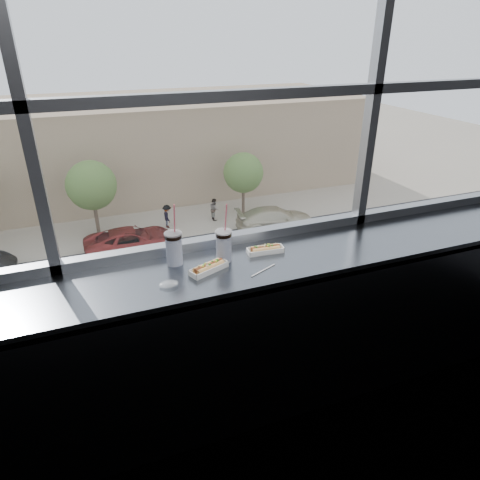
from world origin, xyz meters
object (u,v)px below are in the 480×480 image
object	(u,v)px
tree_right	(243,173)
wrapper	(169,284)
car_far_c	(275,215)
loose_straw	(263,270)
car_near_d	(282,277)
soda_cup_right	(224,244)
car_near_e	(379,256)
pedestrian_c	(167,214)
tree_center	(91,185)
soda_cup_left	(174,247)
hotdog_tray_left	(209,267)
car_far_b	(131,237)
pedestrian_d	(214,207)
hotdog_tray_right	(265,249)
car_near_c	(101,314)

from	to	relation	value
tree_right	wrapper	bearing A→B (deg)	-112.10
car_far_c	wrapper	bearing A→B (deg)	160.07
loose_straw	car_near_d	bearing A→B (deg)	38.02
car_near_d	soda_cup_right	bearing A→B (deg)	158.69
car_far_c	tree_right	bearing A→B (deg)	20.85
car_near_e	pedestrian_c	size ratio (longest dim) A/B	3.08
car_near_d	tree_center	bearing A→B (deg)	44.07
soda_cup_right	wrapper	distance (m)	0.41
soda_cup_right	car_far_c	size ratio (longest dim) A/B	0.05
car_far_c	tree_center	world-z (taller)	tree_center
soda_cup_left	soda_cup_right	size ratio (longest dim) A/B	1.03
soda_cup_left	car_near_e	distance (m)	25.03
soda_cup_right	soda_cup_left	bearing A→B (deg)	166.59
soda_cup_left	wrapper	bearing A→B (deg)	-111.02
loose_straw	hotdog_tray_left	bearing A→B (deg)	135.02
hotdog_tray_left	wrapper	size ratio (longest dim) A/B	2.41
wrapper	car_far_b	world-z (taller)	wrapper
hotdog_tray_left	car_near_e	bearing A→B (deg)	24.54
loose_straw	pedestrian_d	world-z (taller)	loose_straw
tree_center	tree_right	xyz separation A→B (m)	(11.40, -0.00, -0.33)
loose_straw	pedestrian_c	bearing A→B (deg)	56.32
hotdog_tray_right	wrapper	size ratio (longest dim) A/B	2.26
soda_cup_right	wrapper	world-z (taller)	soda_cup_right
hotdog_tray_right	pedestrian_c	bearing A→B (deg)	85.65
pedestrian_c	tree_right	world-z (taller)	tree_right
hotdog_tray_right	soda_cup_right	size ratio (longest dim) A/B	0.63
soda_cup_right	car_far_b	distance (m)	26.65
hotdog_tray_left	car_far_c	xyz separation A→B (m)	(12.25, 24.30, -10.94)
loose_straw	tree_center	distance (m)	29.63
soda_cup_left	car_near_d	world-z (taller)	soda_cup_left
car_near_d	car_near_e	bearing A→B (deg)	-82.86
wrapper	car_near_d	world-z (taller)	wrapper
pedestrian_c	pedestrian_d	bearing A→B (deg)	-87.39
soda_cup_right	wrapper	bearing A→B (deg)	-156.01
tree_right	loose_straw	bearing A→B (deg)	-111.15
car_far_b	tree_right	xyz separation A→B (m)	(9.50, 4.00, 2.19)
pedestrian_d	pedestrian_c	bearing A→B (deg)	92.61
loose_straw	tree_right	distance (m)	31.69
car_near_c	wrapper	bearing A→B (deg)	-176.67
hotdog_tray_right	soda_cup_left	xyz separation A→B (m)	(-0.55, 0.06, 0.09)
car_near_c	hotdog_tray_left	bearing A→B (deg)	-175.80
car_near_d	pedestrian_c	xyz separation A→B (m)	(-4.04, 11.23, 0.06)
hotdog_tray_right	car_far_c	distance (m)	29.09
car_far_c	pedestrian_c	xyz separation A→B (m)	(-7.38, 3.23, -0.08)
car_far_b	pedestrian_d	bearing A→B (deg)	-64.38
loose_straw	car_far_c	world-z (taller)	loose_straw
car_near_d	pedestrian_d	distance (m)	11.40
hotdog_tray_left	soda_cup_right	world-z (taller)	soda_cup_right
hotdog_tray_left	car_far_b	distance (m)	26.71
soda_cup_left	hotdog_tray_left	bearing A→B (deg)	-44.26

